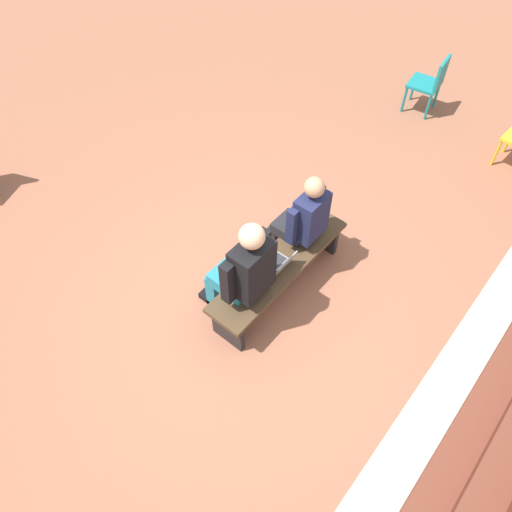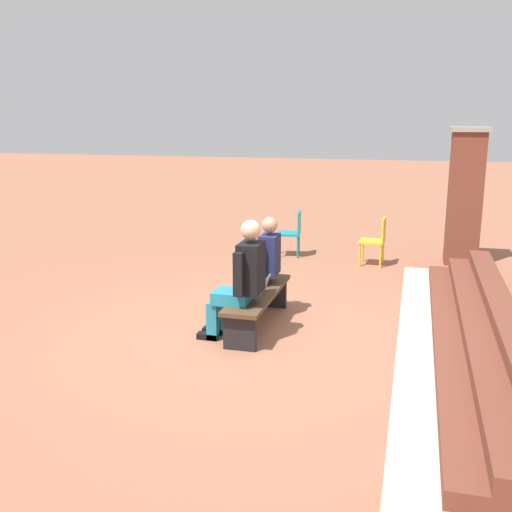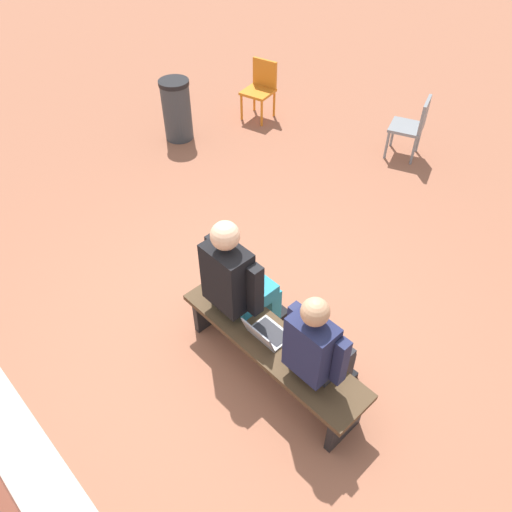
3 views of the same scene
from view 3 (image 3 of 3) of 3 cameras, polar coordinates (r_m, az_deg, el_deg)
The scene contains 8 objects.
ground_plane at distance 4.65m, azimuth -2.17°, elevation -10.47°, with size 60.00×60.00×0.00m, color #9E6047.
bench at distance 4.21m, azimuth 1.80°, elevation -10.48°, with size 1.80×0.44×0.45m.
person_student at distance 3.80m, azimuth 7.23°, elevation -10.47°, with size 0.52×0.66×1.32m.
person_adult at distance 4.16m, azimuth -2.04°, elevation -2.80°, with size 0.59×0.75×1.43m.
laptop at distance 4.11m, azimuth 1.11°, elevation -8.87°, with size 0.32×0.29×0.21m.
plastic_chair_near_bench_right at distance 7.87m, azimuth 0.54°, elevation 18.85°, with size 0.51×0.51×0.84m.
plastic_chair_near_bench_left at distance 7.14m, azimuth 17.51°, elevation 14.16°, with size 0.55×0.55×0.84m.
litter_bin at distance 7.38m, azimuth -9.04°, elevation 16.17°, with size 0.42×0.42×0.86m.
Camera 3 is at (-2.10, 1.76, 3.75)m, focal length 35.00 mm.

